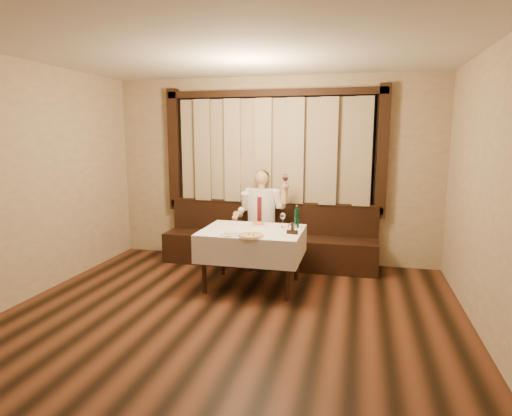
% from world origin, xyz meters
% --- Properties ---
extents(room, '(5.01, 6.01, 2.81)m').
position_xyz_m(room, '(-0.00, 0.97, 1.50)').
color(room, black).
rests_on(room, ground).
extents(banquette, '(3.20, 0.61, 0.94)m').
position_xyz_m(banquette, '(0.00, 2.72, 0.31)').
color(banquette, black).
rests_on(banquette, ground).
extents(dining_table, '(1.27, 0.97, 0.76)m').
position_xyz_m(dining_table, '(0.00, 1.70, 0.65)').
color(dining_table, black).
rests_on(dining_table, ground).
extents(pizza, '(0.31, 0.31, 0.03)m').
position_xyz_m(pizza, '(0.08, 1.32, 0.77)').
color(pizza, white).
rests_on(pizza, dining_table).
extents(pasta_red, '(0.26, 0.26, 0.09)m').
position_xyz_m(pasta_red, '(0.02, 1.96, 0.79)').
color(pasta_red, white).
rests_on(pasta_red, dining_table).
extents(pasta_cream, '(0.25, 0.25, 0.08)m').
position_xyz_m(pasta_cream, '(-0.18, 1.35, 0.79)').
color(pasta_cream, white).
rests_on(pasta_cream, dining_table).
extents(green_bottle, '(0.06, 0.06, 0.29)m').
position_xyz_m(green_bottle, '(0.53, 1.94, 0.88)').
color(green_bottle, '#104B2B').
rests_on(green_bottle, dining_table).
extents(table_wine_glass, '(0.07, 0.07, 0.19)m').
position_xyz_m(table_wine_glass, '(0.35, 1.91, 0.90)').
color(table_wine_glass, white).
rests_on(table_wine_glass, dining_table).
extents(cruet_caddy, '(0.13, 0.08, 0.14)m').
position_xyz_m(cruet_caddy, '(0.53, 1.59, 0.80)').
color(cruet_caddy, black).
rests_on(cruet_caddy, dining_table).
extents(seated_man, '(0.78, 0.59, 1.42)m').
position_xyz_m(seated_man, '(-0.11, 2.63, 0.83)').
color(seated_man, black).
rests_on(seated_man, ground).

